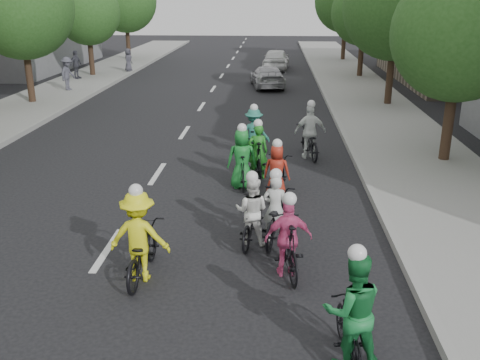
# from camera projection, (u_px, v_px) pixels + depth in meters

# --- Properties ---
(ground) EXTENTS (120.00, 120.00, 0.00)m
(ground) POSITION_uv_depth(u_px,v_px,m) (107.00, 250.00, 11.18)
(ground) COLOR black
(ground) RESTS_ON ground
(curb_left) EXTENTS (0.18, 80.00, 0.18)m
(curb_left) POSITION_uv_depth(u_px,v_px,m) (32.00, 128.00, 20.94)
(curb_left) COLOR #999993
(curb_left) RESTS_ON ground
(sidewalk_right) EXTENTS (4.00, 80.00, 0.15)m
(sidewalk_right) POSITION_uv_depth(u_px,v_px,m) (395.00, 134.00, 20.10)
(sidewalk_right) COLOR gray
(sidewalk_right) RESTS_ON ground
(curb_right) EXTENTS (0.18, 80.00, 0.18)m
(curb_right) POSITION_uv_depth(u_px,v_px,m) (343.00, 133.00, 20.21)
(curb_right) COLOR #999993
(curb_right) RESTS_ON ground
(tree_l_3) EXTENTS (4.80, 4.80, 6.93)m
(tree_l_3) POSITION_uv_depth(u_px,v_px,m) (20.00, 6.00, 24.31)
(tree_l_3) COLOR black
(tree_l_3) RESTS_ON ground
(tree_l_4) EXTENTS (4.00, 4.00, 5.97)m
(tree_l_4) POSITION_uv_depth(u_px,v_px,m) (87.00, 12.00, 32.97)
(tree_l_4) COLOR black
(tree_l_4) RESTS_ON ground
(tree_l_5) EXTENTS (4.80, 4.80, 6.93)m
(tree_l_5) POSITION_uv_depth(u_px,v_px,m) (125.00, 1.00, 41.26)
(tree_l_5) COLOR black
(tree_l_5) RESTS_ON ground
(tree_r_0) EXTENTS (4.00, 4.00, 5.97)m
(tree_r_0) POSITION_uv_depth(u_px,v_px,m) (460.00, 34.00, 15.57)
(tree_r_0) COLOR black
(tree_r_0) RESTS_ON ground
(tree_r_1) EXTENTS (4.80, 4.80, 6.93)m
(tree_r_1) POSITION_uv_depth(u_px,v_px,m) (396.00, 7.00, 23.86)
(tree_r_1) COLOR black
(tree_r_1) RESTS_ON ground
(tree_r_2) EXTENTS (4.00, 4.00, 5.97)m
(tree_r_2) POSITION_uv_depth(u_px,v_px,m) (364.00, 13.00, 32.52)
(tree_r_2) COLOR black
(tree_r_2) RESTS_ON ground
(tree_r_3) EXTENTS (4.80, 4.80, 6.93)m
(tree_r_3) POSITION_uv_depth(u_px,v_px,m) (346.00, 1.00, 40.81)
(tree_r_3) COLOR black
(tree_r_3) RESTS_ON ground
(cyclist_0) EXTENTS (1.03, 2.06, 1.65)m
(cyclist_0) POSITION_uv_depth(u_px,v_px,m) (275.00, 215.00, 11.47)
(cyclist_0) COLOR black
(cyclist_0) RESTS_ON ground
(cyclist_1) EXTENTS (0.92, 1.60, 1.91)m
(cyclist_1) POSITION_uv_depth(u_px,v_px,m) (351.00, 319.00, 7.55)
(cyclist_1) COLOR black
(cyclist_1) RESTS_ON ground
(cyclist_2) EXTENTS (1.15, 1.93, 1.89)m
(cyclist_2) POSITION_uv_depth(u_px,v_px,m) (140.00, 244.00, 9.88)
(cyclist_2) COLOR black
(cyclist_2) RESTS_ON ground
(cyclist_3) EXTENTS (0.95, 1.90, 1.68)m
(cyclist_3) POSITION_uv_depth(u_px,v_px,m) (288.00, 243.00, 10.05)
(cyclist_3) COLOR black
(cyclist_3) RESTS_ON ground
(cyclist_4) EXTENTS (1.01, 1.97, 1.58)m
(cyclist_4) POSITION_uv_depth(u_px,v_px,m) (277.00, 176.00, 13.99)
(cyclist_4) COLOR black
(cyclist_4) RESTS_ON ground
(cyclist_5) EXTENTS (0.75, 1.94, 1.75)m
(cyclist_5) POSITION_uv_depth(u_px,v_px,m) (258.00, 156.00, 15.38)
(cyclist_5) COLOR black
(cyclist_5) RESTS_ON ground
(cyclist_6) EXTENTS (0.91, 1.82, 1.63)m
(cyclist_6) POSITION_uv_depth(u_px,v_px,m) (252.00, 217.00, 11.37)
(cyclist_6) COLOR black
(cyclist_6) RESTS_ON ground
(cyclist_7) EXTENTS (1.10, 1.57, 1.75)m
(cyclist_7) POSITION_uv_depth(u_px,v_px,m) (254.00, 136.00, 17.37)
(cyclist_7) COLOR black
(cyclist_7) RESTS_ON ground
(cyclist_8) EXTENTS (1.09, 2.02, 1.90)m
(cyclist_8) POSITION_uv_depth(u_px,v_px,m) (310.00, 138.00, 17.29)
(cyclist_8) COLOR black
(cyclist_8) RESTS_ON ground
(cyclist_9) EXTENTS (0.86, 1.65, 1.81)m
(cyclist_9) POSITION_uv_depth(u_px,v_px,m) (242.00, 164.00, 14.59)
(cyclist_9) COLOR black
(cyclist_9) RESTS_ON ground
(follow_car_lead) EXTENTS (2.30, 4.36, 1.21)m
(follow_car_lead) POSITION_uv_depth(u_px,v_px,m) (267.00, 77.00, 30.35)
(follow_car_lead) COLOR #AAA9AE
(follow_car_lead) RESTS_ON ground
(follow_car_trail) EXTENTS (1.98, 4.36, 1.45)m
(follow_car_trail) POSITION_uv_depth(u_px,v_px,m) (276.00, 59.00, 37.43)
(follow_car_trail) COLOR white
(follow_car_trail) RESTS_ON ground
(spectator_0) EXTENTS (0.82, 1.22, 1.74)m
(spectator_0) POSITION_uv_depth(u_px,v_px,m) (68.00, 74.00, 28.54)
(spectator_0) COLOR #535360
(spectator_0) RESTS_ON sidewalk_left
(spectator_1) EXTENTS (0.68, 1.07, 1.69)m
(spectator_1) POSITION_uv_depth(u_px,v_px,m) (76.00, 65.00, 32.34)
(spectator_1) COLOR #474753
(spectator_1) RESTS_ON sidewalk_left
(spectator_2) EXTENTS (0.60, 0.80, 1.48)m
(spectator_2) POSITION_uv_depth(u_px,v_px,m) (128.00, 60.00, 35.50)
(spectator_2) COLOR #44434F
(spectator_2) RESTS_ON sidewalk_left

